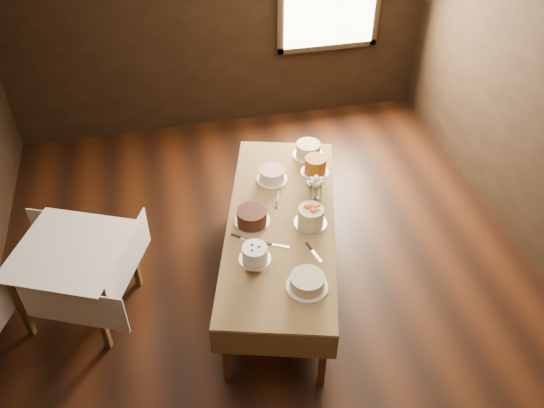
{
  "coord_description": "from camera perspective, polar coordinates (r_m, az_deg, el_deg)",
  "views": [
    {
      "loc": [
        -0.77,
        -3.26,
        4.04
      ],
      "look_at": [
        0.0,
        0.2,
        0.95
      ],
      "focal_mm": 37.73,
      "sensor_mm": 36.0,
      "label": 1
    }
  ],
  "objects": [
    {
      "name": "cake_chocolate",
      "position": [
        4.85,
        -2.02,
        -1.26
      ],
      "size": [
        0.35,
        0.35,
        0.12
      ],
      "color": "silver",
      "rests_on": "display_table"
    },
    {
      "name": "cake_cream",
      "position": [
        4.35,
        3.54,
        -7.81
      ],
      "size": [
        0.32,
        0.32,
        0.11
      ],
      "color": "white",
      "rests_on": "display_table"
    },
    {
      "name": "floor",
      "position": [
        5.25,
        0.48,
        -9.25
      ],
      "size": [
        5.0,
        6.0,
        0.01
      ],
      "primitive_type": "cube",
      "color": "black",
      "rests_on": "ground"
    },
    {
      "name": "display_table",
      "position": [
        4.93,
        0.9,
        -2.15
      ],
      "size": [
        1.51,
        2.49,
        0.72
      ],
      "rotation": [
        0.0,
        0.0,
        -0.27
      ],
      "color": "#472D13",
      "rests_on": "ground"
    },
    {
      "name": "wall_back",
      "position": [
        6.84,
        -5.36,
        18.18
      ],
      "size": [
        5.0,
        0.02,
        2.8
      ],
      "primitive_type": "cube",
      "color": "black",
      "rests_on": "ground"
    },
    {
      "name": "cake_server_b",
      "position": [
        4.61,
        4.46,
        -5.17
      ],
      "size": [
        0.09,
        0.24,
        0.01
      ],
      "primitive_type": "cube",
      "rotation": [
        0.0,
        0.0,
        -1.31
      ],
      "color": "silver",
      "rests_on": "display_table"
    },
    {
      "name": "side_table",
      "position": [
        4.96,
        -19.35,
        -4.97
      ],
      "size": [
        1.15,
        1.15,
        0.74
      ],
      "rotation": [
        0.0,
        0.0,
        -0.41
      ],
      "color": "#472D13",
      "rests_on": "ground"
    },
    {
      "name": "cake_speckled",
      "position": [
        5.6,
        3.63,
        5.4
      ],
      "size": [
        0.33,
        0.33,
        0.14
      ],
      "color": "white",
      "rests_on": "display_table"
    },
    {
      "name": "flower_vase",
      "position": [
        4.98,
        4.32,
        0.09
      ],
      "size": [
        0.17,
        0.17,
        0.13
      ],
      "primitive_type": "imported",
      "rotation": [
        0.0,
        0.0,
        5.23
      ],
      "color": "#2D2823",
      "rests_on": "display_table"
    },
    {
      "name": "cake_caramel",
      "position": [
        5.22,
        4.3,
        3.18
      ],
      "size": [
        0.26,
        0.26,
        0.3
      ],
      "color": "white",
      "rests_on": "display_table"
    },
    {
      "name": "cake_server_d",
      "position": [
        5.1,
        4.17,
        0.31
      ],
      "size": [
        0.22,
        0.15,
        0.01
      ],
      "primitive_type": "cube",
      "rotation": [
        0.0,
        0.0,
        0.56
      ],
      "color": "silver",
      "rests_on": "display_table"
    },
    {
      "name": "flower_bouquet",
      "position": [
        4.86,
        4.43,
        1.74
      ],
      "size": [
        0.14,
        0.14,
        0.2
      ],
      "primitive_type": null,
      "color": "white",
      "rests_on": "flower_vase"
    },
    {
      "name": "cake_server_e",
      "position": [
        4.72,
        -2.34,
        -3.66
      ],
      "size": [
        0.2,
        0.17,
        0.01
      ],
      "primitive_type": "cube",
      "rotation": [
        0.0,
        0.0,
        -0.68
      ],
      "color": "silver",
      "rests_on": "display_table"
    },
    {
      "name": "cake_flowers",
      "position": [
        4.83,
        3.89,
        -1.26
      ],
      "size": [
        0.3,
        0.3,
        0.17
      ],
      "color": "silver",
      "rests_on": "display_table"
    },
    {
      "name": "cake_swirl",
      "position": [
        4.44,
        -1.71,
        -5.43
      ],
      "size": [
        0.25,
        0.25,
        0.23
      ],
      "color": "silver",
      "rests_on": "display_table"
    },
    {
      "name": "cake_lattice",
      "position": [
        5.29,
        -0.01,
        2.85
      ],
      "size": [
        0.29,
        0.29,
        0.11
      ],
      "color": "white",
      "rests_on": "display_table"
    },
    {
      "name": "cake_server_c",
      "position": [
        5.13,
        0.6,
        0.78
      ],
      "size": [
        0.1,
        0.24,
        0.01
      ],
      "primitive_type": "cube",
      "rotation": [
        0.0,
        0.0,
        1.24
      ],
      "color": "silver",
      "rests_on": "display_table"
    },
    {
      "name": "cake_server_a",
      "position": [
        4.67,
        0.89,
        -4.18
      ],
      "size": [
        0.23,
        0.12,
        0.01
      ],
      "primitive_type": "cube",
      "rotation": [
        0.0,
        0.0,
        -0.44
      ],
      "color": "silver",
      "rests_on": "display_table"
    }
  ]
}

